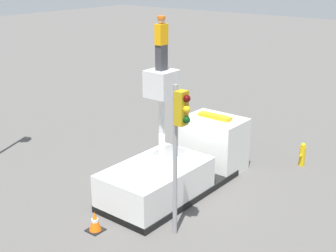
{
  "coord_description": "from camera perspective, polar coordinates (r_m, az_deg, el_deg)",
  "views": [
    {
      "loc": [
        -12.18,
        -9.6,
        7.99
      ],
      "look_at": [
        -1.3,
        -0.9,
        3.15
      ],
      "focal_mm": 50.0,
      "sensor_mm": 36.0,
      "label": 1
    }
  ],
  "objects": [
    {
      "name": "bucket_truck",
      "position": [
        17.46,
        1.48,
        -4.94
      ],
      "size": [
        6.53,
        2.41,
        4.69
      ],
      "color": "black",
      "rests_on": "ground"
    },
    {
      "name": "ground_plane",
      "position": [
        17.45,
        0.37,
        -8.11
      ],
      "size": [
        120.0,
        120.0,
        0.0
      ],
      "primitive_type": "plane",
      "color": "#565451"
    },
    {
      "name": "worker",
      "position": [
        15.3,
        -0.81,
        10.03
      ],
      "size": [
        0.4,
        0.26,
        1.75
      ],
      "color": "#38383D",
      "rests_on": "bucket_truck"
    },
    {
      "name": "fire_hydrant",
      "position": [
        20.26,
        16.06,
        -3.35
      ],
      "size": [
        0.49,
        0.25,
        1.01
      ],
      "color": "gold",
      "rests_on": "ground"
    },
    {
      "name": "traffic_light_pole",
      "position": [
        13.49,
        1.39,
        -0.76
      ],
      "size": [
        0.34,
        0.57,
        4.79
      ],
      "color": "gray",
      "rests_on": "ground"
    },
    {
      "name": "traffic_cone_rear",
      "position": [
        15.19,
        -8.9,
        -11.46
      ],
      "size": [
        0.5,
        0.5,
        0.67
      ],
      "color": "black",
      "rests_on": "ground"
    }
  ]
}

